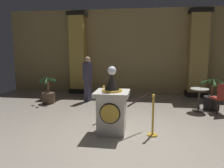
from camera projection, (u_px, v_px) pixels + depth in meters
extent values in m
plane|color=#9E9384|center=(125.00, 132.00, 5.36)|extent=(11.94, 11.94, 0.00)
cube|color=tan|center=(136.00, 52.00, 10.02)|extent=(11.94, 0.16, 3.76)
cube|color=beige|center=(112.00, 114.00, 5.29)|extent=(0.64, 0.64, 0.91)
cube|color=beige|center=(112.00, 93.00, 5.21)|extent=(0.80, 0.80, 0.10)
cylinder|color=gold|center=(110.00, 114.00, 4.94)|extent=(0.43, 0.03, 0.43)
cylinder|color=black|center=(110.00, 114.00, 4.95)|extent=(0.48, 0.01, 0.48)
cylinder|color=gold|center=(112.00, 90.00, 5.20)|extent=(0.48, 0.48, 0.04)
cone|color=black|center=(112.00, 81.00, 5.16)|extent=(0.35, 0.35, 0.39)
cylinder|color=gold|center=(112.00, 74.00, 5.14)|extent=(0.03, 0.03, 0.05)
sphere|color=silver|center=(112.00, 71.00, 5.12)|extent=(0.20, 0.20, 0.20)
cylinder|color=gold|center=(152.00, 135.00, 5.16)|extent=(0.24, 0.24, 0.03)
cylinder|color=gold|center=(153.00, 117.00, 5.09)|extent=(0.05, 0.05, 0.91)
sphere|color=gold|center=(154.00, 96.00, 5.02)|extent=(0.08, 0.08, 0.08)
cylinder|color=gold|center=(104.00, 119.00, 6.30)|extent=(0.24, 0.24, 0.03)
cylinder|color=gold|center=(104.00, 104.00, 6.23)|extent=(0.05, 0.05, 0.91)
sphere|color=gold|center=(104.00, 87.00, 6.15)|extent=(0.08, 0.08, 0.08)
cylinder|color=black|center=(139.00, 100.00, 5.32)|extent=(0.51, 0.69, 0.22)
cylinder|color=black|center=(114.00, 95.00, 5.89)|extent=(0.51, 0.69, 0.22)
sphere|color=black|center=(126.00, 101.00, 5.62)|extent=(0.04, 0.04, 0.04)
cube|color=black|center=(79.00, 90.00, 10.38)|extent=(0.77, 0.77, 0.20)
cube|color=gold|center=(79.00, 53.00, 10.11)|extent=(0.67, 0.67, 3.61)
cube|color=black|center=(78.00, 14.00, 9.84)|extent=(0.80, 0.80, 0.16)
cube|color=black|center=(195.00, 93.00, 9.61)|extent=(0.84, 0.84, 0.20)
cube|color=tan|center=(197.00, 54.00, 9.34)|extent=(0.73, 0.73, 3.61)
cube|color=black|center=(200.00, 11.00, 9.07)|extent=(0.88, 0.88, 0.16)
cylinder|color=#4C3828|center=(48.00, 98.00, 8.20)|extent=(0.45, 0.45, 0.39)
cylinder|color=brown|center=(48.00, 88.00, 8.14)|extent=(0.08, 0.08, 0.39)
cone|color=#265928|center=(52.00, 79.00, 8.06)|extent=(0.33, 0.12, 0.23)
cone|color=#265928|center=(49.00, 79.00, 8.25)|extent=(0.12, 0.33, 0.24)
cone|color=#265928|center=(43.00, 79.00, 8.10)|extent=(0.32, 0.12, 0.27)
cone|color=#265928|center=(46.00, 80.00, 7.94)|extent=(0.14, 0.31, 0.29)
cylinder|color=black|center=(211.00, 103.00, 7.35)|extent=(0.50, 0.50, 0.44)
cylinder|color=brown|center=(212.00, 91.00, 7.29)|extent=(0.08, 0.08, 0.36)
cone|color=#2D662D|center=(219.00, 81.00, 7.22)|extent=(0.37, 0.13, 0.32)
cone|color=#2D662D|center=(211.00, 80.00, 7.43)|extent=(0.10, 0.39, 0.25)
cone|color=#2D662D|center=(207.00, 81.00, 7.27)|extent=(0.39, 0.11, 0.26)
cone|color=#2D662D|center=(214.00, 82.00, 7.05)|extent=(0.13, 0.38, 0.29)
cube|color=#383347|center=(88.00, 90.00, 8.52)|extent=(0.24, 0.32, 0.85)
cube|color=#383347|center=(88.00, 71.00, 8.41)|extent=(0.30, 0.40, 0.64)
sphere|color=tan|center=(87.00, 60.00, 8.34)|extent=(0.23, 0.23, 0.23)
cylinder|color=#332D28|center=(198.00, 110.00, 7.21)|extent=(0.40, 0.40, 0.03)
cylinder|color=#332D28|center=(199.00, 100.00, 7.15)|extent=(0.06, 0.06, 0.73)
cylinder|color=silver|center=(200.00, 89.00, 7.09)|extent=(0.57, 0.57, 0.03)
cylinder|color=black|center=(219.00, 105.00, 7.14)|extent=(0.03, 0.03, 0.45)
cylinder|color=black|center=(210.00, 105.00, 7.06)|extent=(0.03, 0.03, 0.45)
cylinder|color=black|center=(217.00, 108.00, 6.75)|extent=(0.03, 0.03, 0.45)
cube|color=maroon|center=(219.00, 98.00, 6.90)|extent=(0.52, 0.52, 0.06)
cube|color=maroon|center=(223.00, 91.00, 6.70)|extent=(0.39, 0.20, 0.45)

